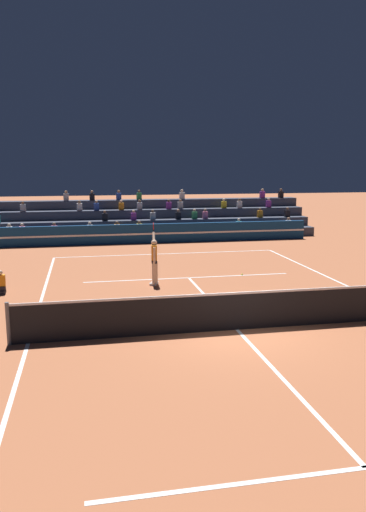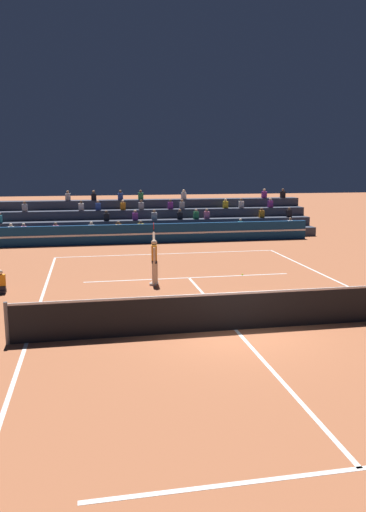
# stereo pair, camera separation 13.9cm
# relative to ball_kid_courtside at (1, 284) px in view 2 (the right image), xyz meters

# --- Properties ---
(ground_plane) EXTENTS (120.00, 120.00, 0.00)m
(ground_plane) POSITION_rel_ball_kid_courtside_xyz_m (6.93, -5.29, -0.33)
(ground_plane) COLOR #AD603D
(court_lines) EXTENTS (11.10, 23.90, 0.01)m
(court_lines) POSITION_rel_ball_kid_courtside_xyz_m (6.93, -5.29, -0.33)
(court_lines) COLOR white
(court_lines) RESTS_ON ground
(tennis_net) EXTENTS (12.00, 0.10, 1.10)m
(tennis_net) POSITION_rel_ball_kid_courtside_xyz_m (6.93, -5.29, 0.21)
(tennis_net) COLOR slate
(tennis_net) RESTS_ON ground
(sponsor_banner_wall) EXTENTS (18.00, 0.26, 1.10)m
(sponsor_banner_wall) POSITION_rel_ball_kid_courtside_xyz_m (6.93, 10.23, 0.22)
(sponsor_banner_wall) COLOR navy
(sponsor_banner_wall) RESTS_ON ground
(bleacher_stand) EXTENTS (20.26, 3.80, 2.83)m
(bleacher_stand) POSITION_rel_ball_kid_courtside_xyz_m (6.93, 13.40, 0.50)
(bleacher_stand) COLOR #383D4C
(bleacher_stand) RESTS_ON ground
(ball_kid_courtside) EXTENTS (0.30, 0.36, 0.84)m
(ball_kid_courtside) POSITION_rel_ball_kid_courtside_xyz_m (0.00, 0.00, 0.00)
(ball_kid_courtside) COLOR black
(ball_kid_courtside) RESTS_ON ground
(tennis_player) EXTENTS (0.38, 1.32, 2.32)m
(tennis_player) POSITION_rel_ball_kid_courtside_xyz_m (5.44, 0.28, 0.65)
(tennis_player) COLOR beige
(tennis_player) RESTS_ON ground
(tennis_ball) EXTENTS (0.07, 0.07, 0.07)m
(tennis_ball) POSITION_rel_ball_kid_courtside_xyz_m (9.16, 1.18, -0.30)
(tennis_ball) COLOR #C6DB33
(tennis_ball) RESTS_ON ground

